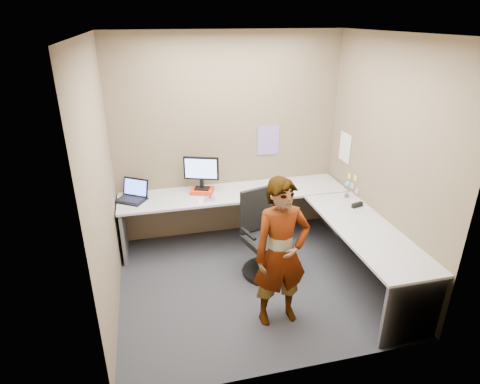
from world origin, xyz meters
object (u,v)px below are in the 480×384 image
object	(u,v)px
office_chair	(263,241)
person	(281,254)
monitor	(201,170)
desk	(280,218)

from	to	relation	value
office_chair	person	distance (m)	0.90
monitor	office_chair	bearing A→B (deg)	-36.88
person	monitor	bearing A→B (deg)	103.09
monitor	desk	bearing A→B (deg)	-19.12
desk	monitor	size ratio (longest dim) A/B	6.83
person	desk	bearing A→B (deg)	68.13
monitor	office_chair	xyz separation A→B (m)	(0.58, -0.87, -0.62)
desk	monitor	bearing A→B (deg)	141.39
desk	person	distance (m)	1.09
office_chair	person	bearing A→B (deg)	-111.46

